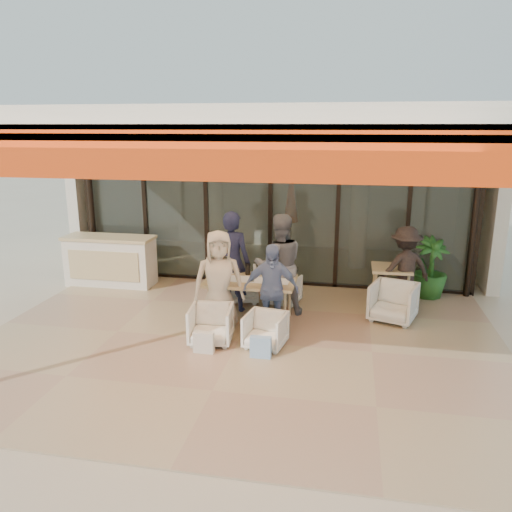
{
  "coord_description": "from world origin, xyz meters",
  "views": [
    {
      "loc": [
        1.58,
        -6.89,
        3.24
      ],
      "look_at": [
        0.1,
        0.9,
        1.15
      ],
      "focal_mm": 35.0,
      "sensor_mm": 36.0,
      "label": 1
    }
  ],
  "objects_px": {
    "chair_near_left": "(211,323)",
    "potted_palm": "(430,268)",
    "standing_woman": "(404,268)",
    "side_table": "(391,273)",
    "chair_far_right": "(283,289)",
    "host_counter": "(110,260)",
    "diner_periwinkle": "(271,290)",
    "chair_far_left": "(238,283)",
    "side_chair": "(393,300)",
    "dining_table": "(250,283)",
    "diner_grey": "(279,265)",
    "diner_cream": "(219,282)",
    "diner_navy": "(232,262)",
    "chair_near_right": "(265,329)"
  },
  "relations": [
    {
      "from": "chair_far_right",
      "to": "diner_grey",
      "type": "height_order",
      "value": "diner_grey"
    },
    {
      "from": "chair_far_right",
      "to": "standing_woman",
      "type": "relative_size",
      "value": 0.4
    },
    {
      "from": "chair_far_left",
      "to": "potted_palm",
      "type": "bearing_deg",
      "value": 178.24
    },
    {
      "from": "chair_far_right",
      "to": "diner_cream",
      "type": "distance_m",
      "value": 1.72
    },
    {
      "from": "diner_grey",
      "to": "diner_periwinkle",
      "type": "xyz_separation_m",
      "value": [
        0.0,
        -0.9,
        -0.15
      ]
    },
    {
      "from": "diner_grey",
      "to": "diner_cream",
      "type": "xyz_separation_m",
      "value": [
        -0.84,
        -0.9,
        -0.07
      ]
    },
    {
      "from": "chair_far_left",
      "to": "host_counter",
      "type": "bearing_deg",
      "value": -25.33
    },
    {
      "from": "chair_near_right",
      "to": "diner_grey",
      "type": "relative_size",
      "value": 0.33
    },
    {
      "from": "chair_far_left",
      "to": "side_table",
      "type": "bearing_deg",
      "value": 169.92
    },
    {
      "from": "diner_cream",
      "to": "standing_woman",
      "type": "relative_size",
      "value": 1.08
    },
    {
      "from": "host_counter",
      "to": "potted_palm",
      "type": "distance_m",
      "value": 6.38
    },
    {
      "from": "host_counter",
      "to": "chair_far_left",
      "type": "distance_m",
      "value": 2.86
    },
    {
      "from": "side_table",
      "to": "side_chair",
      "type": "height_order",
      "value": "side_table"
    },
    {
      "from": "standing_woman",
      "to": "side_table",
      "type": "bearing_deg",
      "value": -51.8
    },
    {
      "from": "host_counter",
      "to": "standing_woman",
      "type": "relative_size",
      "value": 1.21
    },
    {
      "from": "dining_table",
      "to": "chair_far_left",
      "type": "xyz_separation_m",
      "value": [
        -0.41,
        0.94,
        -0.32
      ]
    },
    {
      "from": "diner_grey",
      "to": "potted_palm",
      "type": "relative_size",
      "value": 1.51
    },
    {
      "from": "diner_grey",
      "to": "diner_periwinkle",
      "type": "relative_size",
      "value": 1.21
    },
    {
      "from": "dining_table",
      "to": "diner_cream",
      "type": "relative_size",
      "value": 0.91
    },
    {
      "from": "chair_near_right",
      "to": "diner_navy",
      "type": "distance_m",
      "value": 1.74
    },
    {
      "from": "host_counter",
      "to": "side_table",
      "type": "bearing_deg",
      "value": -1.97
    },
    {
      "from": "diner_grey",
      "to": "potted_palm",
      "type": "xyz_separation_m",
      "value": [
        2.71,
        1.39,
        -0.3
      ]
    },
    {
      "from": "side_chair",
      "to": "standing_woman",
      "type": "xyz_separation_m",
      "value": [
        0.21,
        0.63,
        0.4
      ]
    },
    {
      "from": "host_counter",
      "to": "chair_near_left",
      "type": "bearing_deg",
      "value": -40.1
    },
    {
      "from": "side_table",
      "to": "chair_far_left",
      "type": "bearing_deg",
      "value": -174.27
    },
    {
      "from": "chair_near_right",
      "to": "potted_palm",
      "type": "distance_m",
      "value": 3.9
    },
    {
      "from": "host_counter",
      "to": "diner_periwinkle",
      "type": "relative_size",
      "value": 1.25
    },
    {
      "from": "chair_far_right",
      "to": "diner_grey",
      "type": "xyz_separation_m",
      "value": [
        0.0,
        -0.5,
        0.59
      ]
    },
    {
      "from": "dining_table",
      "to": "side_chair",
      "type": "distance_m",
      "value": 2.44
    },
    {
      "from": "potted_palm",
      "to": "chair_near_left",
      "type": "bearing_deg",
      "value": -141.85
    },
    {
      "from": "diner_navy",
      "to": "dining_table",
      "type": "bearing_deg",
      "value": 139.44
    },
    {
      "from": "host_counter",
      "to": "chair_far_right",
      "type": "height_order",
      "value": "host_counter"
    },
    {
      "from": "diner_periwinkle",
      "to": "dining_table",
      "type": "bearing_deg",
      "value": 127.47
    },
    {
      "from": "chair_far_right",
      "to": "chair_near_left",
      "type": "relative_size",
      "value": 0.93
    },
    {
      "from": "chair_far_left",
      "to": "diner_cream",
      "type": "xyz_separation_m",
      "value": [
        0.0,
        -1.4,
        0.46
      ]
    },
    {
      "from": "chair_near_left",
      "to": "chair_far_right",
      "type": "bearing_deg",
      "value": 60.26
    },
    {
      "from": "chair_near_right",
      "to": "diner_navy",
      "type": "height_order",
      "value": "diner_navy"
    },
    {
      "from": "dining_table",
      "to": "host_counter",
      "type": "bearing_deg",
      "value": 156.33
    },
    {
      "from": "dining_table",
      "to": "chair_far_right",
      "type": "relative_size",
      "value": 2.49
    },
    {
      "from": "potted_palm",
      "to": "chair_far_left",
      "type": "bearing_deg",
      "value": -165.95
    },
    {
      "from": "chair_far_right",
      "to": "chair_near_right",
      "type": "height_order",
      "value": "chair_far_right"
    },
    {
      "from": "diner_navy",
      "to": "standing_woman",
      "type": "relative_size",
      "value": 1.19
    },
    {
      "from": "potted_palm",
      "to": "diner_grey",
      "type": "bearing_deg",
      "value": -152.88
    },
    {
      "from": "side_chair",
      "to": "diner_cream",
      "type": "bearing_deg",
      "value": -143.25
    },
    {
      "from": "dining_table",
      "to": "chair_far_left",
      "type": "relative_size",
      "value": 2.07
    },
    {
      "from": "diner_periwinkle",
      "to": "side_table",
      "type": "bearing_deg",
      "value": 35.2
    },
    {
      "from": "chair_near_left",
      "to": "potted_palm",
      "type": "height_order",
      "value": "potted_palm"
    },
    {
      "from": "host_counter",
      "to": "diner_navy",
      "type": "relative_size",
      "value": 1.02
    },
    {
      "from": "chair_near_left",
      "to": "chair_near_right",
      "type": "height_order",
      "value": "chair_near_left"
    },
    {
      "from": "diner_cream",
      "to": "diner_navy",
      "type": "bearing_deg",
      "value": 71.05
    }
  ]
}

